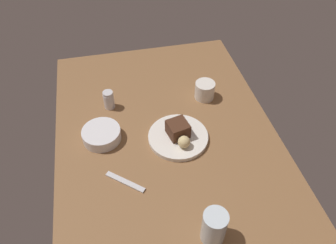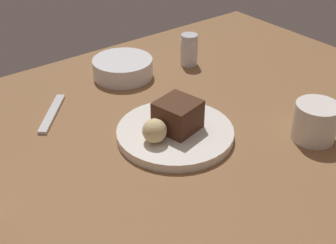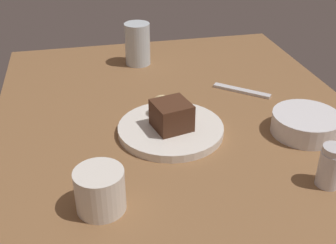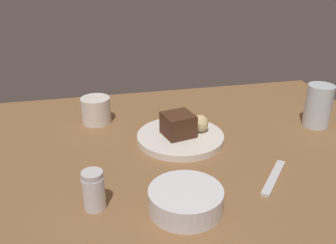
{
  "view_description": "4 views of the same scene",
  "coord_description": "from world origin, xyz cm",
  "px_view_note": "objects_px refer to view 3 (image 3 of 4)",
  "views": [
    {
      "loc": [
        -82.44,
        17.61,
        97.39
      ],
      "look_at": [
        3.59,
        -1.2,
        6.4
      ],
      "focal_mm": 35.14,
      "sensor_mm": 36.0,
      "label": 1
    },
    {
      "loc": [
        -47.31,
        -59.73,
        52.3
      ],
      "look_at": [
        -5.66,
        -5.54,
        8.49
      ],
      "focal_mm": 47.64,
      "sensor_mm": 36.0,
      "label": 2
    },
    {
      "loc": [
        73.8,
        -21.15,
        51.63
      ],
      "look_at": [
        0.9,
        -5.15,
        7.83
      ],
      "focal_mm": 45.54,
      "sensor_mm": 36.0,
      "label": 3
    },
    {
      "loc": [
        19.88,
        81.96,
        49.19
      ],
      "look_at": [
        0.68,
        -4.14,
        8.51
      ],
      "focal_mm": 40.57,
      "sensor_mm": 36.0,
      "label": 4
    }
  ],
  "objects_px": {
    "bread_roll": "(162,105)",
    "coffee_cup": "(100,190)",
    "dessert_plate": "(171,129)",
    "chocolate_cake_slice": "(172,115)",
    "salt_shaker": "(331,166)",
    "side_bowl": "(306,124)",
    "dessert_spoon": "(242,91)",
    "water_glass": "(138,44)"
  },
  "relations": [
    {
      "from": "water_glass",
      "to": "coffee_cup",
      "type": "height_order",
      "value": "water_glass"
    },
    {
      "from": "dessert_spoon",
      "to": "bread_roll",
      "type": "bearing_deg",
      "value": -116.12
    },
    {
      "from": "dessert_plate",
      "to": "water_glass",
      "type": "distance_m",
      "value": 0.4
    },
    {
      "from": "dessert_plate",
      "to": "coffee_cup",
      "type": "xyz_separation_m",
      "value": [
        0.21,
        -0.17,
        0.03
      ]
    },
    {
      "from": "bread_roll",
      "to": "dessert_spoon",
      "type": "relative_size",
      "value": 0.3
    },
    {
      "from": "chocolate_cake_slice",
      "to": "salt_shaker",
      "type": "distance_m",
      "value": 0.33
    },
    {
      "from": "bread_roll",
      "to": "salt_shaker",
      "type": "distance_m",
      "value": 0.38
    },
    {
      "from": "dessert_spoon",
      "to": "chocolate_cake_slice",
      "type": "bearing_deg",
      "value": -103.6
    },
    {
      "from": "bread_roll",
      "to": "dessert_plate",
      "type": "bearing_deg",
      "value": 8.34
    },
    {
      "from": "chocolate_cake_slice",
      "to": "coffee_cup",
      "type": "distance_m",
      "value": 0.26
    },
    {
      "from": "salt_shaker",
      "to": "side_bowl",
      "type": "relative_size",
      "value": 0.55
    },
    {
      "from": "salt_shaker",
      "to": "chocolate_cake_slice",
      "type": "bearing_deg",
      "value": -133.63
    },
    {
      "from": "salt_shaker",
      "to": "water_glass",
      "type": "distance_m",
      "value": 0.68
    },
    {
      "from": "dessert_plate",
      "to": "coffee_cup",
      "type": "bearing_deg",
      "value": -38.52
    },
    {
      "from": "salt_shaker",
      "to": "coffee_cup",
      "type": "bearing_deg",
      "value": -93.41
    },
    {
      "from": "bread_roll",
      "to": "coffee_cup",
      "type": "height_order",
      "value": "coffee_cup"
    },
    {
      "from": "bread_roll",
      "to": "coffee_cup",
      "type": "bearing_deg",
      "value": -30.95
    },
    {
      "from": "coffee_cup",
      "to": "dessert_spoon",
      "type": "relative_size",
      "value": 0.56
    },
    {
      "from": "water_glass",
      "to": "coffee_cup",
      "type": "relative_size",
      "value": 1.44
    },
    {
      "from": "side_bowl",
      "to": "dessert_spoon",
      "type": "height_order",
      "value": "side_bowl"
    },
    {
      "from": "chocolate_cake_slice",
      "to": "dessert_plate",
      "type": "bearing_deg",
      "value": -177.54
    },
    {
      "from": "water_glass",
      "to": "salt_shaker",
      "type": "bearing_deg",
      "value": 21.25
    },
    {
      "from": "salt_shaker",
      "to": "water_glass",
      "type": "relative_size",
      "value": 0.67
    },
    {
      "from": "side_bowl",
      "to": "water_glass",
      "type": "bearing_deg",
      "value": -147.76
    },
    {
      "from": "bread_roll",
      "to": "coffee_cup",
      "type": "distance_m",
      "value": 0.31
    },
    {
      "from": "side_bowl",
      "to": "dessert_spoon",
      "type": "xyz_separation_m",
      "value": [
        -0.22,
        -0.06,
        -0.02
      ]
    },
    {
      "from": "bread_roll",
      "to": "salt_shaker",
      "type": "height_order",
      "value": "salt_shaker"
    },
    {
      "from": "dessert_plate",
      "to": "bread_roll",
      "type": "height_order",
      "value": "bread_roll"
    },
    {
      "from": "side_bowl",
      "to": "salt_shaker",
      "type": "bearing_deg",
      "value": -14.77
    },
    {
      "from": "salt_shaker",
      "to": "coffee_cup",
      "type": "relative_size",
      "value": 0.96
    },
    {
      "from": "bread_roll",
      "to": "side_bowl",
      "type": "bearing_deg",
      "value": 68.19
    },
    {
      "from": "coffee_cup",
      "to": "side_bowl",
      "type": "bearing_deg",
      "value": 108.14
    },
    {
      "from": "water_glass",
      "to": "bread_roll",
      "type": "bearing_deg",
      "value": 0.06
    },
    {
      "from": "dessert_plate",
      "to": "salt_shaker",
      "type": "bearing_deg",
      "value": 45.62
    },
    {
      "from": "bread_roll",
      "to": "side_bowl",
      "type": "xyz_separation_m",
      "value": [
        0.12,
        0.29,
        -0.02
      ]
    },
    {
      "from": "salt_shaker",
      "to": "side_bowl",
      "type": "bearing_deg",
      "value": 165.23
    },
    {
      "from": "chocolate_cake_slice",
      "to": "water_glass",
      "type": "relative_size",
      "value": 0.61
    },
    {
      "from": "chocolate_cake_slice",
      "to": "coffee_cup",
      "type": "bearing_deg",
      "value": -39.43
    },
    {
      "from": "dessert_plate",
      "to": "water_glass",
      "type": "relative_size",
      "value": 1.89
    },
    {
      "from": "dessert_plate",
      "to": "dessert_spoon",
      "type": "relative_size",
      "value": 1.52
    },
    {
      "from": "dessert_plate",
      "to": "chocolate_cake_slice",
      "type": "height_order",
      "value": "chocolate_cake_slice"
    },
    {
      "from": "coffee_cup",
      "to": "salt_shaker",
      "type": "bearing_deg",
      "value": 86.59
    }
  ]
}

